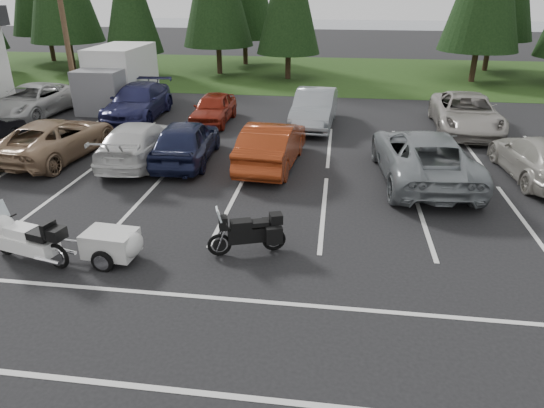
{
  "coord_description": "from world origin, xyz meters",
  "views": [
    {
      "loc": [
        3.42,
        -11.48,
        5.88
      ],
      "look_at": [
        1.93,
        -0.5,
        0.81
      ],
      "focal_mm": 32.0,
      "sensor_mm": 36.0,
      "label": 1
    }
  ],
  "objects": [
    {
      "name": "ground",
      "position": [
        0.0,
        0.0,
        0.0
      ],
      "size": [
        120.0,
        120.0,
        0.0
      ],
      "primitive_type": "plane",
      "color": "black",
      "rests_on": "ground"
    },
    {
      "name": "box_truck",
      "position": [
        -8.0,
        12.5,
        1.45
      ],
      "size": [
        2.4,
        5.6,
        2.9
      ],
      "primitive_type": null,
      "color": "silver",
      "rests_on": "ground"
    },
    {
      "name": "cargo_trailer",
      "position": [
        -1.53,
        -2.39,
        0.39
      ],
      "size": [
        1.74,
        1.07,
        0.77
      ],
      "primitive_type": null,
      "rotation": [
        0.0,
        0.0,
        -0.08
      ],
      "color": "silver",
      "rests_on": "ground"
    },
    {
      "name": "adventure_motorcycle",
      "position": [
        1.48,
        -1.6,
        0.63
      ],
      "size": [
        2.19,
        1.35,
        1.26
      ],
      "primitive_type": null,
      "rotation": [
        0.0,
        0.0,
        0.33
      ],
      "color": "black",
      "rests_on": "ground"
    },
    {
      "name": "touring_motorcycle",
      "position": [
        -3.38,
        -2.65,
        0.68
      ],
      "size": [
        2.58,
        1.35,
        1.37
      ],
      "primitive_type": null,
      "rotation": [
        0.0,
        0.0,
        -0.25
      ],
      "color": "white",
      "rests_on": "ground"
    },
    {
      "name": "car_far_3",
      "position": [
        2.42,
        9.93,
        0.8
      ],
      "size": [
        1.98,
        4.94,
        1.6
      ],
      "primitive_type": "imported",
      "rotation": [
        0.0,
        0.0,
        -0.06
      ],
      "color": "gray",
      "rests_on": "ground"
    },
    {
      "name": "car_far_4",
      "position": [
        8.93,
        9.99,
        0.78
      ],
      "size": [
        2.9,
        5.74,
        1.56
      ],
      "primitive_type": "imported",
      "rotation": [
        0.0,
        0.0,
        -0.06
      ],
      "color": "#9F9991",
      "rests_on": "ground"
    },
    {
      "name": "car_far_1",
      "position": [
        -5.87,
        10.13,
        0.78
      ],
      "size": [
        2.43,
        5.48,
        1.56
      ],
      "primitive_type": "imported",
      "rotation": [
        0.0,
        0.0,
        0.05
      ],
      "color": "#1C1D47",
      "rests_on": "ground"
    },
    {
      "name": "lake_water",
      "position": [
        4.0,
        55.0,
        0.0
      ],
      "size": [
        70.0,
        50.0,
        0.02
      ],
      "primitive_type": "cube",
      "color": "slate",
      "rests_on": "ground"
    },
    {
      "name": "car_far_0",
      "position": [
        -11.07,
        9.89,
        0.74
      ],
      "size": [
        2.71,
        5.43,
        1.48
      ],
      "primitive_type": "imported",
      "rotation": [
        0.0,
        0.0,
        -0.05
      ],
      "color": "#BCBCBA",
      "rests_on": "ground"
    },
    {
      "name": "car_near_3",
      "position": [
        -3.51,
        4.37,
        0.71
      ],
      "size": [
        2.18,
        4.96,
        1.42
      ],
      "primitive_type": "imported",
      "rotation": [
        0.0,
        0.0,
        3.18
      ],
      "color": "silver",
      "rests_on": "ground"
    },
    {
      "name": "car_far_2",
      "position": [
        -2.18,
        9.87,
        0.66
      ],
      "size": [
        1.6,
        3.91,
        1.33
      ],
      "primitive_type": "imported",
      "rotation": [
        0.0,
        0.0,
        -0.01
      ],
      "color": "maroon",
      "rests_on": "ground"
    },
    {
      "name": "car_near_7",
      "position": [
        10.03,
        4.45,
        0.7
      ],
      "size": [
        2.26,
        4.94,
        1.4
      ],
      "primitive_type": "imported",
      "rotation": [
        0.0,
        0.0,
        3.2
      ],
      "color": "#A7A399",
      "rests_on": "ground"
    },
    {
      "name": "car_near_5",
      "position": [
        1.25,
        4.5,
        0.78
      ],
      "size": [
        2.02,
        4.83,
        1.55
      ],
      "primitive_type": "imported",
      "rotation": [
        0.0,
        0.0,
        3.06
      ],
      "color": "maroon",
      "rests_on": "ground"
    },
    {
      "name": "car_near_2",
      "position": [
        -6.69,
        4.37,
        0.72
      ],
      "size": [
        2.86,
        5.35,
        1.43
      ],
      "primitive_type": "imported",
      "rotation": [
        0.0,
        0.0,
        3.04
      ],
      "color": "#917154",
      "rests_on": "ground"
    },
    {
      "name": "stall_markings",
      "position": [
        0.0,
        2.0,
        0.0
      ],
      "size": [
        32.0,
        16.0,
        0.01
      ],
      "primitive_type": "cube",
      "color": "silver",
      "rests_on": "ground"
    },
    {
      "name": "car_near_6",
      "position": [
        6.25,
        3.85,
        0.82
      ],
      "size": [
        3.13,
        6.06,
        1.63
      ],
      "primitive_type": "imported",
      "rotation": [
        0.0,
        0.0,
        3.21
      ],
      "color": "gray",
      "rests_on": "ground"
    },
    {
      "name": "grass_strip",
      "position": [
        0.0,
        24.0,
        0.01
      ],
      "size": [
        80.0,
        16.0,
        0.01
      ],
      "primitive_type": "cube",
      "color": "#1E3711",
      "rests_on": "ground"
    },
    {
      "name": "utility_pole",
      "position": [
        -10.0,
        12.0,
        4.7
      ],
      "size": [
        1.6,
        0.26,
        9.0
      ],
      "color": "#473321",
      "rests_on": "ground"
    },
    {
      "name": "car_near_4",
      "position": [
        -1.83,
        4.52,
        0.77
      ],
      "size": [
        2.08,
        4.62,
        1.54
      ],
      "primitive_type": "imported",
      "rotation": [
        0.0,
        0.0,
        3.2
      ],
      "color": "#161A38",
      "rests_on": "ground"
    }
  ]
}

